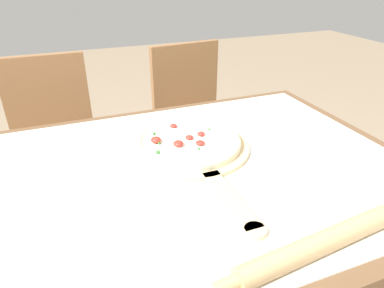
{
  "coord_description": "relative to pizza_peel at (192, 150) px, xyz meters",
  "views": [
    {
      "loc": [
        -0.27,
        -0.75,
        1.25
      ],
      "look_at": [
        0.06,
        0.08,
        0.77
      ],
      "focal_mm": 32.0,
      "sensor_mm": 36.0,
      "label": 1
    }
  ],
  "objects": [
    {
      "name": "chair_left",
      "position": [
        -0.41,
        0.74,
        -0.24
      ],
      "size": [
        0.4,
        0.4,
        0.88
      ],
      "rotation": [
        0.0,
        0.0,
        0.0
      ],
      "color": "brown",
      "rests_on": "ground_plane"
    },
    {
      "name": "chair_right",
      "position": [
        0.29,
        0.74,
        -0.24
      ],
      "size": [
        0.44,
        0.44,
        0.88
      ],
      "rotation": [
        0.0,
        0.0,
        0.12
      ],
      "color": "brown",
      "rests_on": "ground_plane"
    },
    {
      "name": "pizza_peel",
      "position": [
        0.0,
        0.0,
        0.0
      ],
      "size": [
        0.37,
        0.61,
        0.01
      ],
      "color": "#D6B784",
      "rests_on": "towel_cloth"
    },
    {
      "name": "towel_cloth",
      "position": [
        -0.06,
        -0.09,
        -0.01
      ],
      "size": [
        1.25,
        0.86,
        0.0
      ],
      "color": "white",
      "rests_on": "dining_table"
    },
    {
      "name": "pizza",
      "position": [
        -0.0,
        0.03,
        0.02
      ],
      "size": [
        0.32,
        0.32,
        0.04
      ],
      "color": "beige",
      "rests_on": "pizza_peel"
    },
    {
      "name": "dining_table",
      "position": [
        -0.06,
        -0.09,
        -0.11
      ],
      "size": [
        1.33,
        0.94,
        0.73
      ],
      "color": "brown",
      "rests_on": "ground_plane"
    },
    {
      "name": "rolling_pin",
      "position": [
        0.09,
        -0.47,
        0.02
      ],
      "size": [
        0.48,
        0.08,
        0.05
      ],
      "rotation": [
        0.0,
        0.0,
        0.1
      ],
      "color": "tan",
      "rests_on": "towel_cloth"
    }
  ]
}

